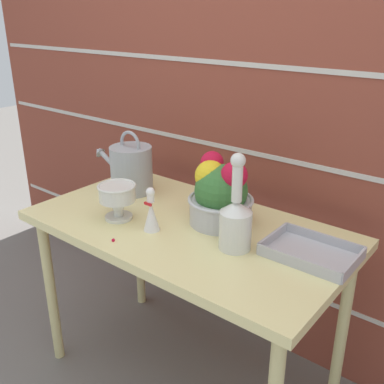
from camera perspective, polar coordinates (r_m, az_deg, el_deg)
ground_plane at (r=2.12m, az=-0.60°, el=-22.37°), size 12.00×12.00×0.00m
brick_wall at (r=1.93m, az=8.15°, el=10.43°), size 3.60×0.08×2.20m
patio_table at (r=1.72m, az=-0.69°, el=-6.43°), size 1.20×0.66×0.74m
watering_can at (r=1.97m, az=-7.77°, el=2.98°), size 0.33×0.18×0.27m
crystal_pedestal_bowl at (r=1.71m, az=-9.46°, el=-0.48°), size 0.15×0.15×0.14m
flower_planter at (r=1.66m, az=3.60°, el=-0.26°), size 0.25×0.25×0.26m
glass_decanter at (r=1.48m, az=5.57°, el=-3.47°), size 0.11×0.11×0.33m
figurine_vase at (r=1.62m, az=-5.21°, el=-2.68°), size 0.06×0.06×0.17m
wire_tray at (r=1.52m, az=14.85°, el=-7.52°), size 0.29×0.21×0.04m
fallen_petal at (r=1.59m, az=-9.97°, el=-6.04°), size 0.01×0.01×0.01m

